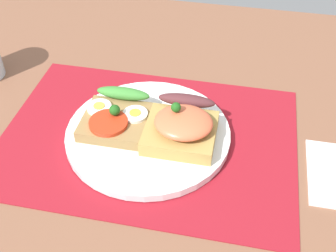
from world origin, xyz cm
name	(u,v)px	position (x,y,z in cm)	size (l,w,h in cm)	color
ground_plane	(149,146)	(0.00, 0.00, -1.60)	(120.00, 90.00, 3.20)	brown
placemat	(148,137)	(0.00, 0.00, 0.15)	(43.43, 30.96, 0.30)	maroon
plate	(148,134)	(0.00, 0.00, 0.91)	(24.19, 24.19, 1.21)	white
sandwich_egg_tomato	(116,117)	(-4.95, 0.49, 2.88)	(9.41, 10.34, 3.96)	olive
sandwich_salmon	(182,126)	(5.07, -0.21, 3.63)	(10.01, 10.69, 5.88)	#A78D47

